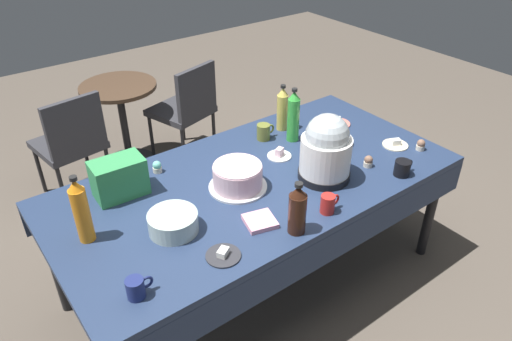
% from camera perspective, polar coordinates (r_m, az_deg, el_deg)
% --- Properties ---
extents(ground, '(9.00, 9.00, 0.00)m').
position_cam_1_polar(ground, '(3.08, -0.00, -12.59)').
color(ground, brown).
extents(potluck_table, '(2.20, 1.10, 0.75)m').
position_cam_1_polar(potluck_table, '(2.64, -0.00, -2.04)').
color(potluck_table, navy).
rests_on(potluck_table, ground).
extents(frosted_layer_cake, '(0.31, 0.31, 0.14)m').
position_cam_1_polar(frosted_layer_cake, '(2.49, -2.19, -0.78)').
color(frosted_layer_cake, silver).
rests_on(frosted_layer_cake, potluck_table).
extents(slow_cooker, '(0.28, 0.28, 0.37)m').
position_cam_1_polar(slow_cooker, '(2.54, 8.30, 2.50)').
color(slow_cooker, black).
rests_on(slow_cooker, potluck_table).
extents(glass_salad_bowl, '(0.23, 0.23, 0.09)m').
position_cam_1_polar(glass_salad_bowl, '(2.25, -9.80, -6.09)').
color(glass_salad_bowl, '#B2C6BC').
rests_on(glass_salad_bowl, potluck_table).
extents(ceramic_snack_bowl, '(0.23, 0.23, 0.10)m').
position_cam_1_polar(ceramic_snack_bowl, '(2.93, 8.71, 3.94)').
color(ceramic_snack_bowl, silver).
rests_on(ceramic_snack_bowl, potluck_table).
extents(dessert_plate_white, '(0.14, 0.14, 0.05)m').
position_cam_1_polar(dessert_plate_white, '(2.79, 2.78, 1.89)').
color(dessert_plate_white, white).
rests_on(dessert_plate_white, potluck_table).
extents(dessert_plate_coral, '(0.17, 0.17, 0.04)m').
position_cam_1_polar(dessert_plate_coral, '(3.19, 9.62, 5.60)').
color(dessert_plate_coral, '#E07266').
rests_on(dessert_plate_coral, potluck_table).
extents(dessert_plate_charcoal, '(0.16, 0.16, 0.04)m').
position_cam_1_polar(dessert_plate_charcoal, '(2.12, -3.91, -9.93)').
color(dessert_plate_charcoal, '#2D2D33').
rests_on(dessert_plate_charcoal, potluck_table).
extents(dessert_plate_cream, '(0.15, 0.15, 0.04)m').
position_cam_1_polar(dessert_plate_cream, '(3.02, 16.18, 3.02)').
color(dessert_plate_cream, beige).
rests_on(dessert_plate_cream, potluck_table).
extents(cupcake_mint, '(0.05, 0.05, 0.07)m').
position_cam_1_polar(cupcake_mint, '(2.69, -11.64, 0.42)').
color(cupcake_mint, beige).
rests_on(cupcake_mint, potluck_table).
extents(cupcake_vanilla, '(0.05, 0.05, 0.07)m').
position_cam_1_polar(cupcake_vanilla, '(3.01, 18.94, 2.88)').
color(cupcake_vanilla, beige).
rests_on(cupcake_vanilla, potluck_table).
extents(cupcake_berry, '(0.05, 0.05, 0.07)m').
position_cam_1_polar(cupcake_berry, '(2.76, 13.16, 1.05)').
color(cupcake_berry, beige).
rests_on(cupcake_berry, potluck_table).
extents(soda_bottle_lime_soda, '(0.07, 0.07, 0.34)m').
position_cam_1_polar(soda_bottle_lime_soda, '(2.90, 4.45, 6.40)').
color(soda_bottle_lime_soda, green).
rests_on(soda_bottle_lime_soda, potluck_table).
extents(soda_bottle_orange_juice, '(0.07, 0.07, 0.34)m').
position_cam_1_polar(soda_bottle_orange_juice, '(2.24, -20.01, -4.54)').
color(soda_bottle_orange_juice, orange).
rests_on(soda_bottle_orange_juice, potluck_table).
extents(soda_bottle_ginger_ale, '(0.07, 0.07, 0.30)m').
position_cam_1_polar(soda_bottle_ginger_ale, '(3.03, 3.15, 7.28)').
color(soda_bottle_ginger_ale, gold).
rests_on(soda_bottle_ginger_ale, potluck_table).
extents(soda_bottle_cola, '(0.08, 0.08, 0.27)m').
position_cam_1_polar(soda_bottle_cola, '(2.18, 4.93, -4.65)').
color(soda_bottle_cola, '#33190F').
rests_on(soda_bottle_cola, potluck_table).
extents(coffee_mug_olive, '(0.12, 0.08, 0.10)m').
position_cam_1_polar(coffee_mug_olive, '(2.95, 0.93, 4.61)').
color(coffee_mug_olive, olive).
rests_on(coffee_mug_olive, potluck_table).
extents(coffee_mug_red, '(0.11, 0.07, 0.10)m').
position_cam_1_polar(coffee_mug_red, '(2.36, 8.55, -3.91)').
color(coffee_mug_red, '#B2231E').
rests_on(coffee_mug_red, potluck_table).
extents(coffee_mug_navy, '(0.11, 0.07, 0.09)m').
position_cam_1_polar(coffee_mug_navy, '(1.99, -14.01, -13.35)').
color(coffee_mug_navy, navy).
rests_on(coffee_mug_navy, potluck_table).
extents(coffee_mug_black, '(0.13, 0.09, 0.09)m').
position_cam_1_polar(coffee_mug_black, '(2.73, 16.98, 0.30)').
color(coffee_mug_black, black).
rests_on(coffee_mug_black, potluck_table).
extents(soda_carton, '(0.27, 0.17, 0.20)m').
position_cam_1_polar(soda_carton, '(2.52, -15.92, -0.84)').
color(soda_carton, '#338C4C').
rests_on(soda_carton, potluck_table).
extents(paper_napkin_stack, '(0.17, 0.17, 0.02)m').
position_cam_1_polar(paper_napkin_stack, '(2.28, 0.48, -6.03)').
color(paper_napkin_stack, pink).
rests_on(paper_napkin_stack, potluck_table).
extents(maroon_chair_left, '(0.50, 0.50, 0.85)m').
position_cam_1_polar(maroon_chair_left, '(3.74, -21.04, 3.39)').
color(maroon_chair_left, '#333338').
rests_on(maroon_chair_left, ground).
extents(maroon_chair_right, '(0.55, 0.55, 0.85)m').
position_cam_1_polar(maroon_chair_right, '(4.05, -8.22, 7.60)').
color(maroon_chair_right, '#333338').
rests_on(maroon_chair_right, ground).
extents(round_cafe_table, '(0.60, 0.60, 0.72)m').
position_cam_1_polar(round_cafe_table, '(4.06, -15.61, 6.85)').
color(round_cafe_table, '#473323').
rests_on(round_cafe_table, ground).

